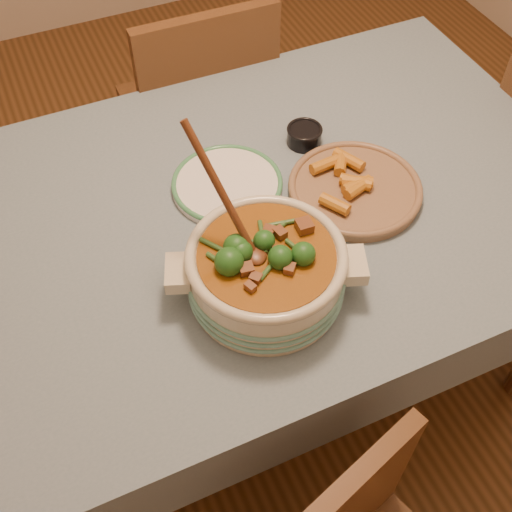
{
  "coord_description": "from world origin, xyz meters",
  "views": [
    {
      "loc": [
        -0.43,
        -0.98,
        1.88
      ],
      "look_at": [
        -0.1,
        -0.23,
        0.87
      ],
      "focal_mm": 45.0,
      "sensor_mm": 36.0,
      "label": 1
    }
  ],
  "objects_px": {
    "white_plate": "(227,184)",
    "condiment_bowl": "(304,135)",
    "dining_table": "(254,229)",
    "fried_plate": "(355,187)",
    "stew_casserole": "(266,268)",
    "chair_far": "(201,111)"
  },
  "relations": [
    {
      "from": "white_plate",
      "to": "condiment_bowl",
      "type": "distance_m",
      "value": 0.26
    },
    {
      "from": "dining_table",
      "to": "fried_plate",
      "type": "xyz_separation_m",
      "value": [
        0.24,
        -0.07,
        0.11
      ]
    },
    {
      "from": "dining_table",
      "to": "fried_plate",
      "type": "distance_m",
      "value": 0.27
    },
    {
      "from": "white_plate",
      "to": "stew_casserole",
      "type": "bearing_deg",
      "value": -98.02
    },
    {
      "from": "white_plate",
      "to": "chair_far",
      "type": "height_order",
      "value": "chair_far"
    },
    {
      "from": "chair_far",
      "to": "stew_casserole",
      "type": "bearing_deg",
      "value": 79.46
    },
    {
      "from": "condiment_bowl",
      "to": "white_plate",
      "type": "bearing_deg",
      "value": -163.79
    },
    {
      "from": "dining_table",
      "to": "white_plate",
      "type": "xyz_separation_m",
      "value": [
        -0.04,
        0.08,
        0.1
      ]
    },
    {
      "from": "white_plate",
      "to": "fried_plate",
      "type": "xyz_separation_m",
      "value": [
        0.28,
        -0.14,
        0.01
      ]
    },
    {
      "from": "fried_plate",
      "to": "chair_far",
      "type": "bearing_deg",
      "value": 100.81
    },
    {
      "from": "fried_plate",
      "to": "condiment_bowl",
      "type": "bearing_deg",
      "value": 97.54
    },
    {
      "from": "dining_table",
      "to": "stew_casserole",
      "type": "bearing_deg",
      "value": -108.41
    },
    {
      "from": "dining_table",
      "to": "condiment_bowl",
      "type": "relative_size",
      "value": 17.57
    },
    {
      "from": "white_plate",
      "to": "fried_plate",
      "type": "relative_size",
      "value": 0.77
    },
    {
      "from": "white_plate",
      "to": "fried_plate",
      "type": "height_order",
      "value": "fried_plate"
    },
    {
      "from": "stew_casserole",
      "to": "chair_far",
      "type": "height_order",
      "value": "stew_casserole"
    },
    {
      "from": "fried_plate",
      "to": "stew_casserole",
      "type": "bearing_deg",
      "value": -150.65
    },
    {
      "from": "condiment_bowl",
      "to": "dining_table",
      "type": "bearing_deg",
      "value": -144.49
    },
    {
      "from": "white_plate",
      "to": "fried_plate",
      "type": "distance_m",
      "value": 0.31
    },
    {
      "from": "dining_table",
      "to": "chair_far",
      "type": "height_order",
      "value": "chair_far"
    },
    {
      "from": "dining_table",
      "to": "fried_plate",
      "type": "relative_size",
      "value": 4.18
    },
    {
      "from": "dining_table",
      "to": "stew_casserole",
      "type": "distance_m",
      "value": 0.31
    }
  ]
}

